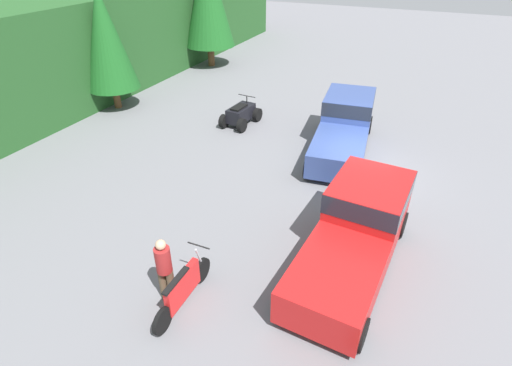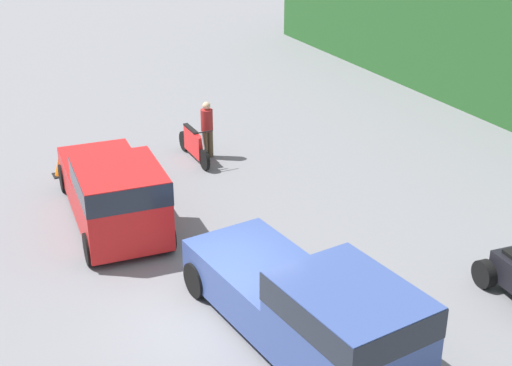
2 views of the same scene
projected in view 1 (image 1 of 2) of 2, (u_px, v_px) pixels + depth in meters
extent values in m
plane|color=slate|center=(357.00, 173.00, 14.76)|extent=(80.00, 80.00, 0.00)
cube|color=#235123|center=(29.00, 59.00, 19.02)|extent=(44.00, 6.00, 4.93)
cylinder|color=brown|center=(117.00, 98.00, 20.10)|extent=(0.34, 0.34, 1.03)
cone|color=#19561E|center=(105.00, 38.00, 18.58)|extent=(2.53, 2.53, 4.71)
cylinder|color=brown|center=(211.00, 56.00, 26.52)|extent=(0.44, 0.44, 1.31)
cube|color=red|center=(367.00, 208.00, 11.03)|extent=(2.49, 2.08, 1.72)
cube|color=#1E232D|center=(371.00, 191.00, 10.73)|extent=(2.51, 2.11, 0.55)
cube|color=red|center=(335.00, 280.00, 9.30)|extent=(3.01, 2.12, 0.90)
cylinder|color=black|center=(342.00, 207.00, 12.26)|extent=(0.78, 0.33, 0.76)
cylinder|color=black|center=(400.00, 224.00, 11.55)|extent=(0.78, 0.33, 0.76)
cylinder|color=black|center=(283.00, 303.00, 9.09)|extent=(0.78, 0.33, 0.76)
cylinder|color=black|center=(359.00, 334.00, 8.39)|extent=(0.78, 0.33, 0.76)
cube|color=#334784|center=(348.00, 114.00, 16.83)|extent=(2.71, 2.19, 1.72)
cube|color=#1E232D|center=(350.00, 101.00, 16.53)|extent=(2.73, 2.21, 0.55)
cube|color=#334784|center=(338.00, 152.00, 14.79)|extent=(3.26, 2.25, 0.90)
cylinder|color=black|center=(329.00, 120.00, 18.03)|extent=(0.79, 0.37, 0.76)
cylinder|color=black|center=(368.00, 125.00, 17.58)|extent=(0.79, 0.37, 0.76)
cylinder|color=black|center=(309.00, 168.00, 14.33)|extent=(0.79, 0.37, 0.76)
cylinder|color=black|center=(358.00, 176.00, 13.88)|extent=(0.79, 0.37, 0.76)
cylinder|color=black|center=(202.00, 270.00, 10.07)|extent=(0.64, 0.10, 0.63)
cylinder|color=black|center=(163.00, 321.00, 8.74)|extent=(0.64, 0.10, 0.63)
cube|color=red|center=(183.00, 287.00, 9.28)|extent=(1.25, 0.17, 0.72)
cylinder|color=#B7B7BC|center=(200.00, 259.00, 9.80)|extent=(0.31, 0.05, 0.82)
cylinder|color=black|center=(199.00, 246.00, 9.58)|extent=(0.04, 0.60, 0.04)
cube|color=black|center=(176.00, 280.00, 8.91)|extent=(0.92, 0.15, 0.06)
cylinder|color=black|center=(240.00, 111.00, 19.13)|extent=(0.64, 0.27, 0.62)
cylinder|color=black|center=(257.00, 115.00, 18.74)|extent=(0.64, 0.27, 0.62)
cylinder|color=black|center=(224.00, 121.00, 18.09)|extent=(0.64, 0.27, 0.62)
cylinder|color=black|center=(242.00, 125.00, 17.70)|extent=(0.64, 0.27, 0.62)
cube|color=black|center=(241.00, 113.00, 18.29)|extent=(1.56, 0.87, 0.61)
cylinder|color=black|center=(247.00, 100.00, 18.45)|extent=(0.05, 0.05, 0.35)
cylinder|color=black|center=(247.00, 96.00, 18.35)|extent=(0.12, 0.90, 0.04)
cube|color=black|center=(239.00, 107.00, 17.99)|extent=(0.90, 0.50, 0.08)
cylinder|color=brown|center=(163.00, 284.00, 9.51)|extent=(0.22, 0.22, 0.88)
cylinder|color=brown|center=(171.00, 285.00, 9.48)|extent=(0.22, 0.22, 0.88)
cylinder|color=maroon|center=(163.00, 260.00, 9.08)|extent=(0.45, 0.45, 0.66)
sphere|color=tan|center=(161.00, 245.00, 8.84)|extent=(0.29, 0.29, 0.24)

